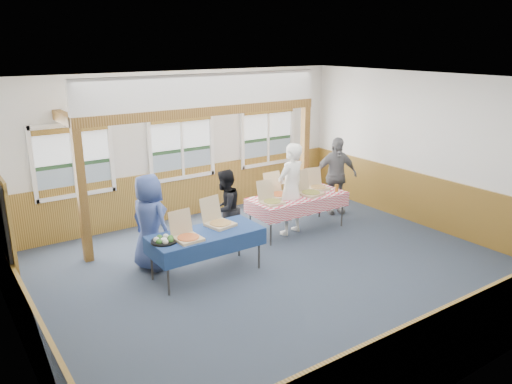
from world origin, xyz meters
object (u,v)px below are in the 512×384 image
(woman_black, at_px, (225,209))
(man_blue, at_px, (150,222))
(table_right, at_px, (298,198))
(person_grey, at_px, (335,175))
(woman_white, at_px, (291,189))
(table_left, at_px, (206,235))

(woman_black, height_order, man_blue, man_blue)
(woman_black, bearing_deg, table_right, 151.10)
(person_grey, bearing_deg, table_right, -142.99)
(woman_white, bearing_deg, table_right, -179.48)
(table_right, distance_m, man_blue, 3.22)
(woman_white, distance_m, woman_black, 1.46)
(table_left, distance_m, woman_white, 2.44)
(table_left, xyz_separation_m, man_blue, (-0.66, 0.76, 0.14))
(woman_white, xyz_separation_m, person_grey, (1.64, 0.45, -0.06))
(table_left, distance_m, man_blue, 1.02)
(table_left, relative_size, man_blue, 1.21)
(man_blue, xyz_separation_m, person_grey, (4.63, 0.38, 0.04))
(table_left, bearing_deg, person_grey, -0.57)
(man_blue, distance_m, person_grey, 4.65)
(table_left, bearing_deg, table_right, -0.48)
(woman_black, bearing_deg, table_left, 19.36)
(table_left, bearing_deg, man_blue, 114.72)
(table_left, xyz_separation_m, table_right, (2.55, 0.74, 0.00))
(woman_white, bearing_deg, man_blue, -12.77)
(person_grey, bearing_deg, man_blue, -154.10)
(man_blue, bearing_deg, person_grey, -104.66)
(woman_white, distance_m, person_grey, 1.70)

